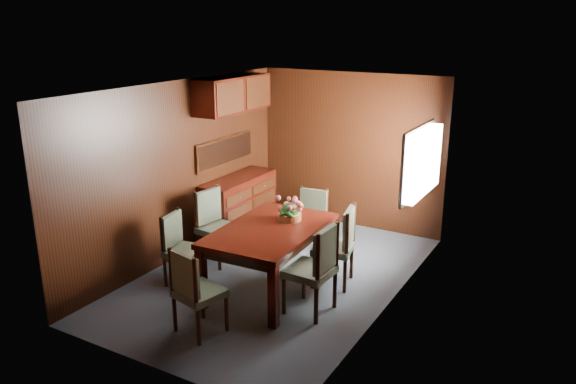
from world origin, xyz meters
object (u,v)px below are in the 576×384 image
Objects in this scene: dining_table at (270,236)px; chair_left_near at (180,244)px; chair_head at (194,288)px; chair_right_near at (316,265)px; flower_centerpiece at (290,208)px; sideboard at (239,206)px.

dining_table is 1.15m from chair_left_near.
chair_head reaches higher than dining_table.
chair_left_near is (-1.07, -0.39, -0.18)m from dining_table.
dining_table is at bearing 73.98° from chair_right_near.
dining_table is at bearing -100.81° from flower_centerpiece.
chair_right_near is (1.81, 0.14, 0.08)m from chair_left_near.
chair_left_near is at bearing -146.70° from flower_centerpiece.
sideboard is at bearing 146.15° from flower_centerpiece.
chair_left_near is 1.43m from flower_centerpiece.
dining_table is 1.83× the size of chair_head.
chair_head is at bearing -99.36° from dining_table.
flower_centerpiece is at bearing 95.29° from chair_head.
chair_head is 1.68m from flower_centerpiece.
dining_table is at bearing -43.92° from sideboard.
dining_table is at bearing 101.82° from chair_left_near.
chair_left_near is at bearing -80.28° from sideboard.
flower_centerpiece is (-0.68, 0.60, 0.36)m from chair_right_near.
sideboard is at bearing 128.03° from chair_head.
flower_centerpiece reaches higher than chair_right_near.
sideboard is 4.57× the size of flower_centerpiece.
flower_centerpiece is at bearing -33.85° from sideboard.
chair_left_near is 0.95× the size of chair_head.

